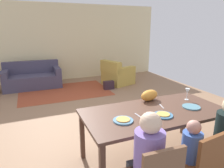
% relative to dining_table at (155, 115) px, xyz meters
% --- Properties ---
extents(ground_plane, '(7.16, 6.69, 0.02)m').
position_rel_dining_table_xyz_m(ground_plane, '(-0.24, 1.98, -0.70)').
color(ground_plane, '#916C4F').
extents(back_wall, '(7.16, 0.10, 2.70)m').
position_rel_dining_table_xyz_m(back_wall, '(-0.24, 5.38, 0.66)').
color(back_wall, beige).
rests_on(back_wall, ground_plane).
extents(dining_table, '(1.99, 0.97, 0.76)m').
position_rel_dining_table_xyz_m(dining_table, '(0.00, 0.00, 0.00)').
color(dining_table, brown).
rests_on(dining_table, ground_plane).
extents(plate_near_man, '(0.25, 0.25, 0.02)m').
position_rel_dining_table_xyz_m(plate_near_man, '(-0.55, -0.12, 0.07)').
color(plate_near_man, '#5686A5').
rests_on(plate_near_man, dining_table).
extents(pizza_near_man, '(0.17, 0.17, 0.01)m').
position_rel_dining_table_xyz_m(pizza_near_man, '(-0.55, -0.12, 0.09)').
color(pizza_near_man, '#E79A44').
rests_on(pizza_near_man, plate_near_man).
extents(plate_near_child, '(0.25, 0.25, 0.02)m').
position_rel_dining_table_xyz_m(plate_near_child, '(-0.00, -0.18, 0.07)').
color(plate_near_child, teal).
rests_on(plate_near_child, dining_table).
extents(pizza_near_child, '(0.17, 0.17, 0.01)m').
position_rel_dining_table_xyz_m(pizza_near_child, '(-0.00, -0.18, 0.09)').
color(pizza_near_child, gold).
rests_on(pizza_near_child, plate_near_child).
extents(plate_near_woman, '(0.25, 0.25, 0.02)m').
position_rel_dining_table_xyz_m(plate_near_woman, '(0.55, -0.10, 0.07)').
color(plate_near_woman, teal).
rests_on(plate_near_woman, dining_table).
extents(wine_glass, '(0.07, 0.07, 0.19)m').
position_rel_dining_table_xyz_m(wine_glass, '(0.72, 0.18, 0.20)').
color(wine_glass, silver).
rests_on(wine_glass, dining_table).
extents(fork, '(0.02, 0.15, 0.01)m').
position_rel_dining_table_xyz_m(fork, '(-0.30, -0.05, 0.07)').
color(fork, silver).
rests_on(fork, dining_table).
extents(knife, '(0.06, 0.17, 0.01)m').
position_rel_dining_table_xyz_m(knife, '(0.18, 0.10, 0.07)').
color(knife, silver).
rests_on(knife, dining_table).
extents(person_man, '(0.30, 0.41, 1.11)m').
position_rel_dining_table_xyz_m(person_man, '(-0.55, -0.67, -0.18)').
color(person_man, '#39404A').
rests_on(person_man, ground_plane).
extents(dining_chair_child, '(0.46, 0.46, 0.87)m').
position_rel_dining_table_xyz_m(dining_chair_child, '(0.01, -0.84, -0.20)').
color(dining_chair_child, brown).
rests_on(dining_chair_child, ground_plane).
extents(person_child, '(0.22, 0.30, 0.92)m').
position_rel_dining_table_xyz_m(person_child, '(-0.00, -0.67, -0.26)').
color(person_child, '#2A3A50').
rests_on(person_child, ground_plane).
extents(person_woman, '(0.30, 0.40, 1.11)m').
position_rel_dining_table_xyz_m(person_woman, '(0.55, -0.67, -0.18)').
color(person_woman, navy).
rests_on(person_woman, ground_plane).
extents(cat, '(0.35, 0.23, 0.17)m').
position_rel_dining_table_xyz_m(cat, '(0.15, 0.38, 0.15)').
color(cat, orange).
rests_on(cat, dining_table).
extents(area_rug, '(2.60, 1.80, 0.01)m').
position_rel_dining_table_xyz_m(area_rug, '(-0.61, 3.80, -0.69)').
color(area_rug, '#974026').
rests_on(area_rug, ground_plane).
extents(couch, '(1.72, 0.86, 0.82)m').
position_rel_dining_table_xyz_m(couch, '(-1.47, 4.66, -0.39)').
color(couch, '#433F57').
rests_on(couch, ground_plane).
extents(armchair, '(1.08, 1.08, 0.82)m').
position_rel_dining_table_xyz_m(armchair, '(1.21, 3.98, -0.38)').
color(armchair, '#B79A43').
rests_on(armchair, ground_plane).
extents(handbag, '(0.32, 0.16, 0.26)m').
position_rel_dining_table_xyz_m(handbag, '(0.71, 3.50, -0.56)').
color(handbag, '#2F1F29').
rests_on(handbag, ground_plane).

